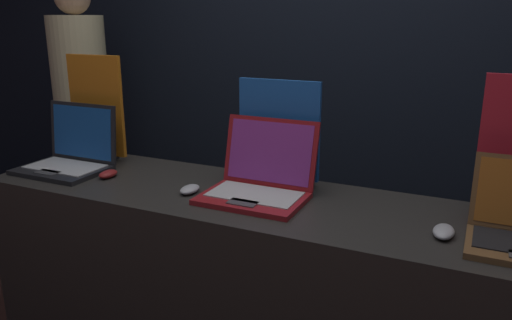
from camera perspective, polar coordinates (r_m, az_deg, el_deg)
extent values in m
cube|color=black|center=(2.98, 10.40, 13.30)|extent=(8.00, 0.05, 2.80)
cube|color=#282623|center=(2.12, 0.15, -15.16)|extent=(2.32, 0.59, 0.85)
cube|color=black|center=(2.41, -21.30, -1.08)|extent=(0.38, 0.27, 0.02)
cube|color=#B7B7B7|center=(2.42, -20.99, -0.68)|extent=(0.34, 0.19, 0.00)
cube|color=#3F3F42|center=(2.35, -22.74, -1.32)|extent=(0.11, 0.06, 0.00)
cube|color=black|center=(2.47, -19.19, 3.04)|extent=(0.38, 0.04, 0.27)
cube|color=#194C99|center=(2.47, -19.30, 3.02)|extent=(0.34, 0.03, 0.24)
ellipsoid|color=maroon|center=(2.26, -16.54, -1.54)|extent=(0.06, 0.10, 0.03)
cube|color=black|center=(2.58, -17.29, 0.45)|extent=(0.17, 0.07, 0.02)
cube|color=orange|center=(2.53, -17.76, 5.95)|extent=(0.31, 0.02, 0.48)
cube|color=maroon|center=(1.90, -0.40, -4.45)|extent=(0.39, 0.27, 0.02)
cube|color=#B7B7B7|center=(1.91, -0.14, -3.91)|extent=(0.34, 0.19, 0.00)
cube|color=#3F3F42|center=(1.82, -1.51, -4.91)|extent=(0.11, 0.06, 0.00)
cube|color=maroon|center=(2.00, 1.68, 0.92)|extent=(0.39, 0.08, 0.27)
cube|color=#8C338C|center=(1.99, 1.60, 0.93)|extent=(0.35, 0.06, 0.23)
ellipsoid|color=#B2B2B7|center=(2.00, -7.58, -3.34)|extent=(0.06, 0.10, 0.03)
cube|color=black|center=(2.12, 2.58, -2.19)|extent=(0.19, 0.07, 0.02)
cube|color=#1E59B2|center=(2.06, 2.65, 3.52)|extent=(0.35, 0.02, 0.41)
ellipsoid|color=#B2B2B7|center=(1.71, 20.65, -7.66)|extent=(0.07, 0.12, 0.03)
cylinder|color=#282833|center=(3.43, -18.31, -3.66)|extent=(0.26, 0.26, 0.84)
cylinder|color=beige|center=(3.27, -19.50, 9.17)|extent=(0.33, 0.33, 0.70)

